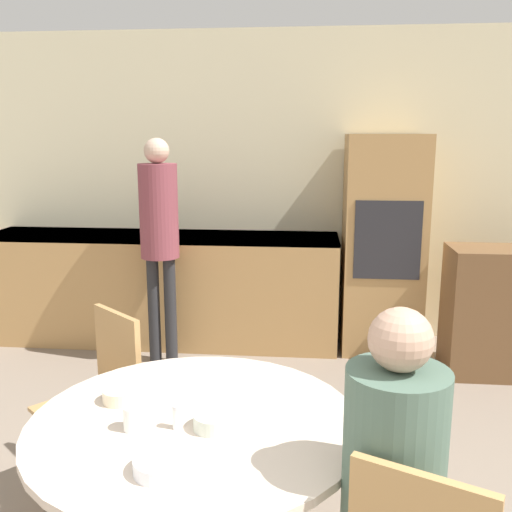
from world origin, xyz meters
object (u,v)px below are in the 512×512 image
oven_unit (382,244)px  chair_far_left (102,393)px  person_standing (159,225)px  bowl_near (121,395)px  dining_table (196,470)px  bowl_centre (214,421)px  person_seated (394,481)px  cup (133,418)px  bowl_far (163,464)px

oven_unit → chair_far_left: oven_unit is taller
person_standing → bowl_near: 2.19m
dining_table → bowl_centre: bowl_centre is taller
person_seated → cup: 0.89m
bowl_near → bowl_far: (0.28, -0.44, -0.00)m
person_seated → bowl_centre: (-0.58, 0.28, 0.01)m
person_seated → cup: bearing=164.2°
dining_table → cup: size_ratio=13.74×
dining_table → chair_far_left: bearing=133.2°
dining_table → cup: bearing=-155.3°
dining_table → bowl_centre: 0.25m
cup → chair_far_left: bearing=118.6°
oven_unit → bowl_centre: 2.94m
chair_far_left → person_seated: bearing=3.4°
person_seated → dining_table: bearing=153.2°
bowl_centre → bowl_far: 0.29m
bowl_near → bowl_centre: size_ratio=0.97×
oven_unit → bowl_near: bearing=-116.3°
person_seated → person_standing: bearing=118.2°
oven_unit → dining_table: size_ratio=1.46×
cup → bowl_centre: (0.28, 0.03, -0.02)m
cup → bowl_far: 0.29m
dining_table → person_seated: size_ratio=0.95×
bowl_centre → bowl_far: size_ratio=0.79×
chair_far_left → bowl_centre: chair_far_left is taller
dining_table → person_standing: person_standing is taller
oven_unit → person_standing: oven_unit is taller
dining_table → person_seated: person_seated is taller
dining_table → bowl_near: (-0.31, 0.12, 0.23)m
bowl_near → bowl_far: bearing=-57.7°
person_seated → bowl_centre: 0.64m
chair_far_left → bowl_far: size_ratio=4.95×
oven_unit → person_standing: size_ratio=1.02×
dining_table → bowl_far: (-0.03, -0.33, 0.23)m
oven_unit → person_seated: bearing=-96.0°
cup → bowl_centre: size_ratio=0.61×
chair_far_left → person_standing: person_standing is taller
oven_unit → bowl_centre: oven_unit is taller
chair_far_left → person_seated: size_ratio=0.71×
oven_unit → dining_table: bearing=-109.8°
person_seated → person_standing: person_standing is taller
chair_far_left → oven_unit: bearing=94.1°
dining_table → cup: (-0.20, -0.09, 0.25)m
person_standing → cup: (0.52, -2.34, -0.31)m
chair_far_left → bowl_near: bearing=-20.5°
person_seated → person_standing: size_ratio=0.74×
cup → bowl_near: (-0.11, 0.21, -0.02)m
chair_far_left → bowl_near: chair_far_left is taller
person_standing → bowl_far: 2.69m
chair_far_left → cup: chair_far_left is taller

